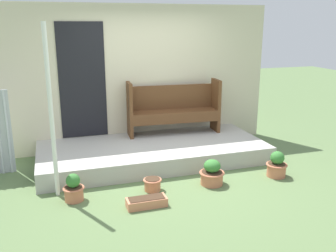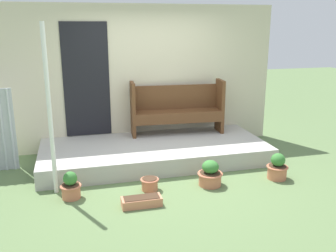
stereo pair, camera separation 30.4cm
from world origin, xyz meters
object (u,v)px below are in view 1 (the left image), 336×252
(flower_pot_far_right, at_px, (277,165))
(flower_pot_right, at_px, (212,174))
(flower_pot_middle, at_px, (152,184))
(support_post, at_px, (51,113))
(planter_box_rect, at_px, (147,202))
(bench, at_px, (173,106))
(flower_pot_left, at_px, (74,189))

(flower_pot_far_right, bearing_deg, flower_pot_right, 178.19)
(flower_pot_middle, xyz_separation_m, flower_pot_far_right, (1.94, -0.09, 0.07))
(support_post, relative_size, flower_pot_middle, 8.73)
(support_post, bearing_deg, flower_pot_far_right, -6.29)
(planter_box_rect, bearing_deg, flower_pot_right, 19.28)
(bench, height_order, flower_pot_left, bench)
(flower_pot_right, height_order, flower_pot_far_right, flower_pot_far_right)
(support_post, distance_m, flower_pot_left, 1.03)
(support_post, height_order, flower_pot_left, support_post)
(bench, xyz_separation_m, flower_pot_far_right, (1.06, -1.80, -0.61))
(flower_pot_right, distance_m, planter_box_rect, 1.15)
(flower_pot_left, relative_size, planter_box_rect, 0.73)
(flower_pot_left, bearing_deg, flower_pot_far_right, -2.11)
(flower_pot_left, bearing_deg, bench, 40.90)
(flower_pot_left, distance_m, planter_box_rect, 0.99)
(flower_pot_far_right, bearing_deg, flower_pot_left, 177.89)
(flower_pot_middle, xyz_separation_m, planter_box_rect, (-0.20, -0.43, -0.04))
(bench, xyz_separation_m, flower_pot_middle, (-0.88, -1.71, -0.69))
(flower_pot_right, relative_size, planter_box_rect, 0.73)
(bench, bearing_deg, flower_pot_middle, -113.54)
(bench, height_order, planter_box_rect, bench)
(flower_pot_right, bearing_deg, flower_pot_left, 177.72)
(flower_pot_left, xyz_separation_m, flower_pot_right, (1.95, -0.08, 0.00))
(flower_pot_middle, bearing_deg, flower_pot_far_right, -2.70)
(bench, height_order, flower_pot_right, bench)
(bench, height_order, flower_pot_far_right, bench)
(flower_pot_left, relative_size, flower_pot_middle, 1.43)
(support_post, relative_size, planter_box_rect, 4.46)
(support_post, bearing_deg, planter_box_rect, -33.04)
(flower_pot_right, bearing_deg, support_post, 171.52)
(flower_pot_middle, height_order, flower_pot_right, flower_pot_right)
(planter_box_rect, bearing_deg, flower_pot_middle, 65.40)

